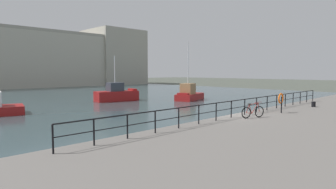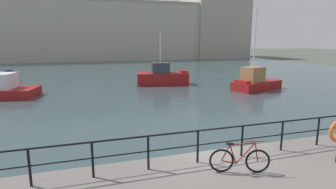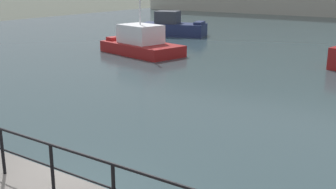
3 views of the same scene
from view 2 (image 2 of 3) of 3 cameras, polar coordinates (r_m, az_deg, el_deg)
The scene contains 7 objects.
ground_plane at distance 10.38m, azimuth 9.37°, elevation -15.43°, with size 240.00×240.00×0.00m, color #4C5147.
water_basin at distance 38.94m, azimuth -11.23°, elevation 4.20°, with size 80.00×60.00×0.01m, color #33474C.
harbor_building at distance 69.98m, azimuth -9.25°, elevation 12.79°, with size 75.75×14.52×15.77m.
moored_white_yacht at distance 27.20m, azimuth 17.71°, elevation 2.53°, with size 5.57×3.67×7.50m.
moored_blue_motorboat at distance 28.93m, azimuth -1.19°, elevation 3.77°, with size 5.60×2.99×5.68m.
quay_railing at distance 9.48m, azimuth 15.23°, elevation -8.13°, with size 25.72×0.07×1.08m.
parked_bicycle at distance 8.47m, azimuth 14.66°, elevation -13.05°, with size 1.69×0.65×0.98m.
Camera 2 is at (-4.33, -8.22, 4.63)m, focal length 29.27 mm.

